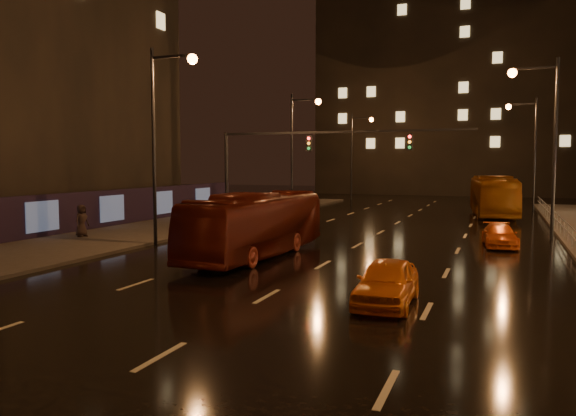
{
  "coord_description": "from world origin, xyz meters",
  "views": [
    {
      "loc": [
        6.91,
        -12.23,
        4.23
      ],
      "look_at": [
        -0.87,
        8.19,
        2.5
      ],
      "focal_mm": 35.0,
      "sensor_mm": 36.0,
      "label": 1
    }
  ],
  "objects": [
    {
      "name": "railing_right",
      "position": [
        10.2,
        18.0,
        0.9
      ],
      "size": [
        0.05,
        56.0,
        1.0
      ],
      "color": "#99999E",
      "rests_on": "sidewalk_right"
    },
    {
      "name": "taxi_near",
      "position": [
        3.77,
        4.33,
        0.68
      ],
      "size": [
        1.71,
        4.06,
        1.37
      ],
      "primitive_type": "imported",
      "rotation": [
        0.0,
        0.0,
        0.02
      ],
      "color": "orange",
      "rests_on": "ground"
    },
    {
      "name": "sidewalk_left",
      "position": [
        -13.5,
        15.0,
        0.07
      ],
      "size": [
        7.0,
        70.0,
        0.15
      ],
      "primitive_type": "cube",
      "color": "#38332D",
      "rests_on": "ground"
    },
    {
      "name": "building_distant",
      "position": [
        4.0,
        72.0,
        18.0
      ],
      "size": [
        44.0,
        16.0,
        36.0
      ],
      "primitive_type": "cube",
      "color": "black",
      "rests_on": "ground"
    },
    {
      "name": "taxi_far",
      "position": [
        6.89,
        18.27,
        0.56
      ],
      "size": [
        1.99,
        4.02,
        1.12
      ],
      "primitive_type": "imported",
      "rotation": [
        0.0,
        0.0,
        0.11
      ],
      "color": "#DB5714",
      "rests_on": "ground"
    },
    {
      "name": "ground",
      "position": [
        0.0,
        20.0,
        0.0
      ],
      "size": [
        140.0,
        140.0,
        0.0
      ],
      "primitive_type": "plane",
      "color": "black",
      "rests_on": "ground"
    },
    {
      "name": "bus_red",
      "position": [
        -3.48,
        11.01,
        1.46
      ],
      "size": [
        2.8,
        10.56,
        2.92
      ],
      "primitive_type": "imported",
      "rotation": [
        0.0,
        0.0,
        -0.03
      ],
      "color": "#57150C",
      "rests_on": "ground"
    },
    {
      "name": "pedestrian_c",
      "position": [
        -15.0,
        12.81,
        1.05
      ],
      "size": [
        0.62,
        0.91,
        1.8
      ],
      "primitive_type": "imported",
      "rotation": [
        0.0,
        0.0,
        1.51
      ],
      "color": "black",
      "rests_on": "sidewalk_left"
    },
    {
      "name": "bus_curb",
      "position": [
        6.29,
        35.68,
        1.64
      ],
      "size": [
        4.03,
        12.02,
        3.28
      ],
      "primitive_type": "imported",
      "rotation": [
        0.0,
        0.0,
        0.11
      ],
      "color": "#84420D",
      "rests_on": "ground"
    },
    {
      "name": "hoarding_left",
      "position": [
        -17.2,
        12.0,
        1.25
      ],
      "size": [
        0.3,
        46.0,
        2.5
      ],
      "primitive_type": "cube",
      "color": "black",
      "rests_on": "ground"
    },
    {
      "name": "traffic_signal",
      "position": [
        -5.06,
        20.0,
        4.74
      ],
      "size": [
        15.31,
        0.32,
        6.2
      ],
      "color": "black",
      "rests_on": "ground"
    }
  ]
}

